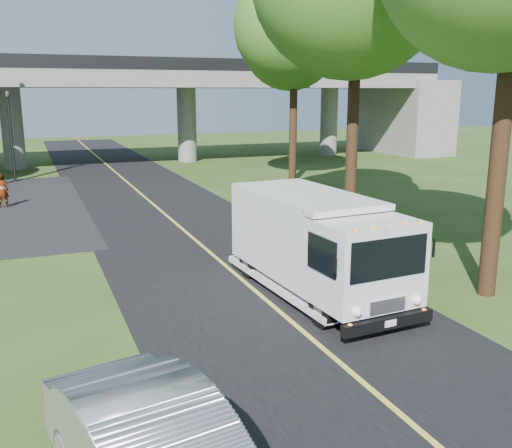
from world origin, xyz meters
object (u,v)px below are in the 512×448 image
step_van (315,242)px  pedestrian (2,191)px  tree_right_far (299,32)px  traffic_signal (10,126)px

step_van → pedestrian: bearing=113.4°
pedestrian → step_van: bearing=116.0°
tree_right_far → traffic_signal: bearing=157.9°
tree_right_far → step_van: (-7.85, -17.18, -6.90)m
step_van → tree_right_far: bearing=61.9°
tree_right_far → step_van: 20.11m
pedestrian → tree_right_far: bearing=-174.2°
tree_right_far → pedestrian: bearing=-173.2°
traffic_signal → tree_right_far: bearing=-22.1°
traffic_signal → pedestrian: bearing=-93.1°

